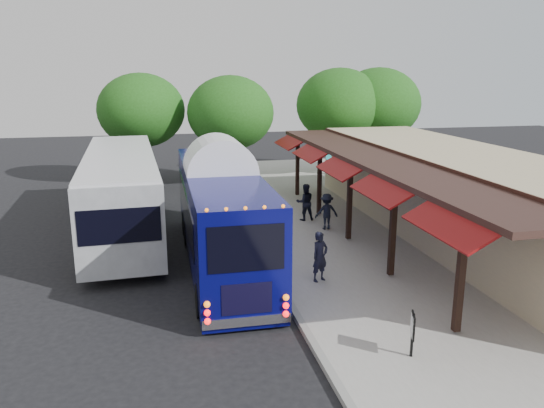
{
  "coord_description": "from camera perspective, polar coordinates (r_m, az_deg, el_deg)",
  "views": [
    {
      "loc": [
        -3.51,
        -15.21,
        6.72
      ],
      "look_at": [
        0.66,
        4.06,
        1.8
      ],
      "focal_mm": 35.0,
      "sensor_mm": 36.0,
      "label": 1
    }
  ],
  "objects": [
    {
      "name": "ped_d",
      "position": [
        22.77,
        5.89,
        -0.81
      ],
      "size": [
        1.01,
        0.58,
        1.55
      ],
      "primitive_type": "imported",
      "rotation": [
        0.0,
        0.0,
        3.15
      ],
      "color": "black",
      "rests_on": "sidewalk"
    },
    {
      "name": "sidewalk",
      "position": [
        22.04,
        11.16,
        -3.81
      ],
      "size": [
        10.0,
        40.0,
        0.15
      ],
      "primitive_type": "cube",
      "color": "#9E9B93",
      "rests_on": "ground"
    },
    {
      "name": "city_bus",
      "position": [
        23.23,
        -15.88,
        1.51
      ],
      "size": [
        3.41,
        12.95,
        3.45
      ],
      "rotation": [
        0.0,
        0.0,
        0.05
      ],
      "color": "gray",
      "rests_on": "ground"
    },
    {
      "name": "tree_mid",
      "position": [
        34.6,
        7.25,
        10.51
      ],
      "size": [
        5.47,
        5.47,
        7.01
      ],
      "color": "#382314",
      "rests_on": "ground"
    },
    {
      "name": "curb",
      "position": [
        20.64,
        -1.62,
        -4.78
      ],
      "size": [
        0.2,
        40.0,
        0.16
      ],
      "primitive_type": "cube",
      "color": "gray",
      "rests_on": "ground"
    },
    {
      "name": "tree_left",
      "position": [
        31.88,
        -4.48,
        9.75
      ],
      "size": [
        5.13,
        5.13,
        6.57
      ],
      "color": "#382314",
      "rests_on": "ground"
    },
    {
      "name": "ped_b",
      "position": [
        24.05,
        3.58,
        0.2
      ],
      "size": [
        0.83,
        0.65,
        1.68
      ],
      "primitive_type": "imported",
      "rotation": [
        0.0,
        0.0,
        3.12
      ],
      "color": "black",
      "rests_on": "sidewalk"
    },
    {
      "name": "coach_bus",
      "position": [
        18.89,
        -5.55,
        -0.67
      ],
      "size": [
        2.46,
        11.43,
        3.64
      ],
      "rotation": [
        0.0,
        0.0,
        -0.0
      ],
      "color": "#070858",
      "rests_on": "ground"
    },
    {
      "name": "ped_c",
      "position": [
        26.82,
        -3.11,
        1.8
      ],
      "size": [
        1.12,
        0.59,
        1.82
      ],
      "primitive_type": "imported",
      "rotation": [
        0.0,
        0.0,
        3.28
      ],
      "color": "black",
      "rests_on": "sidewalk"
    },
    {
      "name": "ground",
      "position": [
        17.0,
        0.74,
        -9.28
      ],
      "size": [
        90.0,
        90.0,
        0.0
      ],
      "primitive_type": "plane",
      "color": "black",
      "rests_on": "ground"
    },
    {
      "name": "tree_far",
      "position": [
        33.41,
        -13.89,
        9.74
      ],
      "size": [
        5.23,
        5.23,
        6.7
      ],
      "color": "#382314",
      "rests_on": "ground"
    },
    {
      "name": "sign_board",
      "position": [
        13.19,
        14.9,
        -12.74
      ],
      "size": [
        0.21,
        0.48,
        1.09
      ],
      "rotation": [
        0.0,
        0.0,
        -0.35
      ],
      "color": "black",
      "rests_on": "sidewalk"
    },
    {
      "name": "tree_right",
      "position": [
        35.78,
        11.33,
        10.49
      ],
      "size": [
        5.49,
        5.49,
        7.03
      ],
      "color": "#382314",
      "rests_on": "ground"
    },
    {
      "name": "station_shelter",
      "position": [
        23.12,
        19.1,
        1.06
      ],
      "size": [
        8.15,
        20.0,
        3.6
      ],
      "color": "#C4B388",
      "rests_on": "ground"
    },
    {
      "name": "ped_a",
      "position": [
        17.14,
        5.18,
        -5.66
      ],
      "size": [
        0.71,
        0.6,
        1.64
      ],
      "primitive_type": "imported",
      "rotation": [
        0.0,
        0.0,
        0.42
      ],
      "color": "black",
      "rests_on": "sidewalk"
    }
  ]
}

